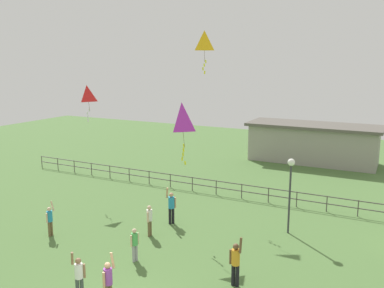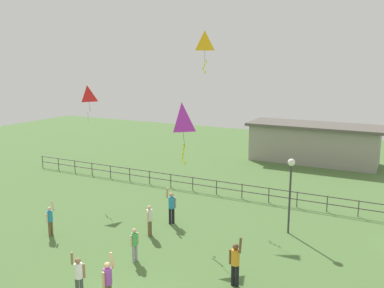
# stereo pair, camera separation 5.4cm
# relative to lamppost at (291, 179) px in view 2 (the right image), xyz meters

# --- Properties ---
(lamppost) EXTENTS (0.36, 0.36, 3.87)m
(lamppost) POSITION_rel_lamppost_xyz_m (0.00, 0.00, 0.00)
(lamppost) COLOR #38383D
(lamppost) RESTS_ON ground_plane
(person_0) EXTENTS (0.32, 0.51, 1.96)m
(person_0) POSITION_rel_lamppost_xyz_m (-4.05, -9.28, -1.88)
(person_0) COLOR brown
(person_0) RESTS_ON ground_plane
(person_1) EXTENTS (0.49, 0.44, 2.03)m
(person_1) POSITION_rel_lamppost_xyz_m (-5.88, -1.63, -1.84)
(person_1) COLOR black
(person_1) RESTS_ON ground_plane
(person_2) EXTENTS (0.46, 0.41, 1.87)m
(person_2) POSITION_rel_lamppost_xyz_m (-5.30, -9.37, -1.92)
(person_2) COLOR #3F4C47
(person_2) RESTS_ON ground_plane
(person_3) EXTENTS (0.53, 0.32, 2.05)m
(person_3) POSITION_rel_lamppost_xyz_m (-0.55, -5.97, -1.83)
(person_3) COLOR black
(person_3) RESTS_ON ground_plane
(person_4) EXTENTS (0.28, 0.44, 1.51)m
(person_4) POSITION_rel_lamppost_xyz_m (-5.16, -6.06, -2.00)
(person_4) COLOR #99999E
(person_4) RESTS_ON ground_plane
(person_5) EXTENTS (0.29, 0.47, 1.58)m
(person_5) POSITION_rel_lamppost_xyz_m (-6.06, -3.49, -1.95)
(person_5) COLOR brown
(person_5) RESTS_ON ground_plane
(person_7) EXTENTS (0.29, 0.46, 1.76)m
(person_7) POSITION_rel_lamppost_xyz_m (-10.46, -5.75, -1.98)
(person_7) COLOR brown
(person_7) RESTS_ON ground_plane
(kite_0) EXTENTS (0.77, 0.89, 2.31)m
(kite_0) POSITION_rel_lamppost_xyz_m (-13.51, 0.89, 3.55)
(kite_0) COLOR red
(kite_1) EXTENTS (1.00, 0.92, 2.58)m
(kite_1) POSITION_rel_lamppost_xyz_m (-6.53, 3.72, 6.81)
(kite_1) COLOR yellow
(kite_2) EXTENTS (1.02, 1.00, 3.08)m
(kite_2) POSITION_rel_lamppost_xyz_m (-5.14, -1.78, 2.84)
(kite_2) COLOR #B22DB2
(waterfront_railing) EXTENTS (36.06, 0.06, 0.95)m
(waterfront_railing) POSITION_rel_lamppost_xyz_m (-3.79, 4.04, -2.23)
(waterfront_railing) COLOR #4C4742
(waterfront_railing) RESTS_ON ground_plane
(pavilion_building) EXTENTS (11.01, 4.28, 3.30)m
(pavilion_building) POSITION_rel_lamppost_xyz_m (-2.00, 16.04, -1.19)
(pavilion_building) COLOR gray
(pavilion_building) RESTS_ON ground_plane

